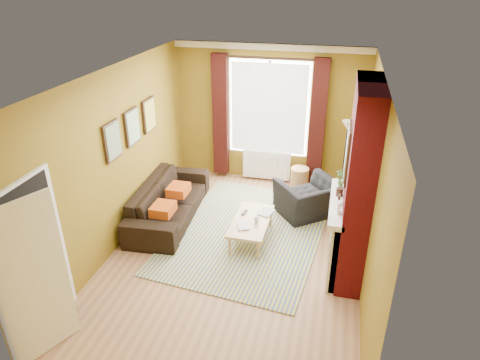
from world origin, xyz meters
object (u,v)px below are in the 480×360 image
Objects in this scene: floor_lamp at (346,138)px; armchair at (308,199)px; wicker_stool at (299,179)px; coffee_table at (251,222)px; sofa at (169,201)px.

armchair is at bearing -122.83° from floor_lamp.
armchair is 2.22× the size of wicker_stool.
floor_lamp is (0.56, 0.87, 0.90)m from armchair.
armchair is at bearing 51.85° from coffee_table.
sofa is at bearing 167.50° from coffee_table.
sofa is 2.27× the size of armchair.
armchair reaches higher than coffee_table.
coffee_table is at bearing 12.42° from armchair.
armchair reaches higher than wicker_stool.
wicker_stool reaches higher than coffee_table.
floor_lamp reaches higher than sofa.
sofa is at bearing -23.35° from armchair.
wicker_stool is (0.57, 2.02, -0.11)m from coffee_table.
floor_lamp reaches higher than coffee_table.
sofa reaches higher than wicker_stool.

